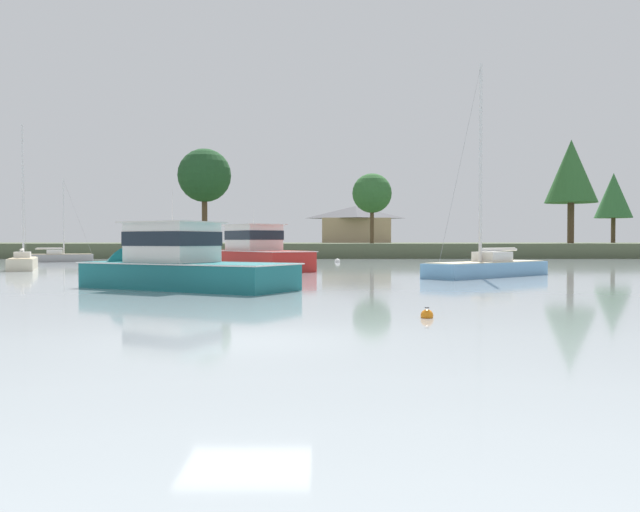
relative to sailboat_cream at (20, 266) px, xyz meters
name	(u,v)px	position (x,y,z in m)	size (l,w,h in m)	color
ground_plane	(245,340)	(18.74, -32.78, -0.23)	(403.07, 403.07, 0.00)	#939EA3
far_shore_bank	(308,248)	(18.74, 57.40, 0.60)	(181.38, 58.40, 1.66)	#4C563D
sailboat_cream	(20,266)	(0.00, 0.00, 0.00)	(3.68, 6.68, 10.47)	beige
cruiser_red	(250,259)	(15.56, 0.12, 0.50)	(8.26, 10.33, 5.22)	#B2231E
sailboat_grey	(55,260)	(-4.26, 17.20, -0.04)	(6.42, 3.76, 8.23)	gray
sailboat_skyblue	(485,272)	(29.31, -9.05, 0.03)	(8.02, 7.56, 11.95)	#669ECC
cruiser_teal	(162,274)	(13.72, -17.96, 0.37)	(10.45, 7.72, 5.27)	#196B70
mooring_buoy_white	(335,261)	(21.76, 16.16, -0.14)	(0.49, 0.49, 0.55)	white
mooring_buoy_orange	(425,315)	(22.86, -28.92, -0.17)	(0.32, 0.32, 0.37)	orange
shore_tree_center_left	(202,176)	(4.89, 43.81, 10.34)	(7.05, 7.05, 12.49)	brown
shore_tree_far_right	(569,172)	(52.29, 40.96, 10.57)	(6.60, 6.60, 13.26)	brown
shore_tree_inland_a	(370,193)	(26.82, 40.98, 7.80)	(5.06, 5.06, 8.94)	brown
shore_tree_left_mid	(611,196)	(65.07, 57.91, 8.64)	(5.61, 5.61, 10.70)	brown
cottage_near_water	(353,224)	(26.04, 66.62, 4.58)	(11.96, 8.12, 6.09)	tan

